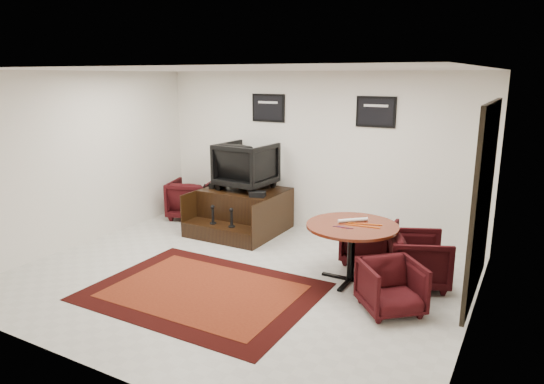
% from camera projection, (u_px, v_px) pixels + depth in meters
% --- Properties ---
extents(ground, '(6.00, 6.00, 0.00)m').
position_uv_depth(ground, '(238.00, 276.00, 6.75)').
color(ground, beige).
rests_on(ground, ground).
extents(room_shell, '(6.02, 5.02, 2.81)m').
position_uv_depth(room_shell, '(267.00, 150.00, 6.24)').
color(room_shell, white).
rests_on(room_shell, ground).
extents(area_rug, '(2.84, 2.13, 0.01)m').
position_uv_depth(area_rug, '(203.00, 291.00, 6.27)').
color(area_rug, black).
rests_on(area_rug, ground).
extents(shine_podium, '(1.44, 1.48, 0.74)m').
position_uv_depth(shine_podium, '(243.00, 212.00, 8.69)').
color(shine_podium, black).
rests_on(shine_podium, ground).
extents(shine_chair, '(0.94, 0.89, 0.93)m').
position_uv_depth(shine_chair, '(246.00, 163.00, 8.61)').
color(shine_chair, black).
rests_on(shine_chair, shine_podium).
extents(shoes_pair, '(0.27, 0.31, 0.10)m').
position_uv_depth(shoes_pair, '(217.00, 185.00, 8.79)').
color(shoes_pair, black).
rests_on(shoes_pair, shine_podium).
extents(polish_kit, '(0.30, 0.24, 0.09)m').
position_uv_depth(polish_kit, '(257.00, 194.00, 8.13)').
color(polish_kit, black).
rests_on(polish_kit, shine_podium).
extents(umbrella_black, '(0.32, 0.12, 0.85)m').
position_uv_depth(umbrella_black, '(200.00, 204.00, 8.89)').
color(umbrella_black, black).
rests_on(umbrella_black, ground).
extents(umbrella_hooked, '(0.35, 0.13, 0.93)m').
position_uv_depth(umbrella_hooked, '(208.00, 199.00, 9.09)').
color(umbrella_hooked, black).
rests_on(umbrella_hooked, ground).
extents(armchair_side, '(0.98, 0.95, 0.82)m').
position_uv_depth(armchair_side, '(192.00, 197.00, 9.45)').
color(armchair_side, black).
rests_on(armchair_side, ground).
extents(meeting_table, '(1.22, 1.22, 0.80)m').
position_uv_depth(meeting_table, '(352.00, 231.00, 6.45)').
color(meeting_table, '#46160A').
rests_on(meeting_table, ground).
extents(table_chair_back, '(0.72, 0.68, 0.72)m').
position_uv_depth(table_chair_back, '(369.00, 239.00, 7.18)').
color(table_chair_back, black).
rests_on(table_chair_back, ground).
extents(table_chair_window, '(0.95, 0.97, 0.78)m').
position_uv_depth(table_chair_window, '(418.00, 257.00, 6.39)').
color(table_chair_window, black).
rests_on(table_chair_window, ground).
extents(table_chair_corner, '(0.90, 0.90, 0.68)m').
position_uv_depth(table_chair_corner, '(391.00, 284.00, 5.68)').
color(table_chair_corner, black).
rests_on(table_chair_corner, ground).
extents(paper_roll, '(0.34, 0.32, 0.05)m').
position_uv_depth(paper_roll, '(353.00, 220.00, 6.54)').
color(paper_roll, silver).
rests_on(paper_roll, meeting_table).
extents(table_clutter, '(0.57, 0.37, 0.01)m').
position_uv_depth(table_clutter, '(361.00, 225.00, 6.37)').
color(table_clutter, '#E45C0C').
rests_on(table_clutter, meeting_table).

